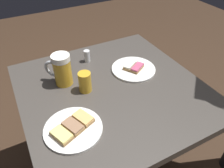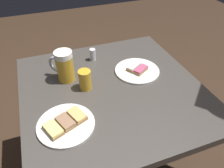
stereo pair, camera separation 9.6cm
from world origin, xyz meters
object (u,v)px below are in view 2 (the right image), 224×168
Objects in this scene: plate_near at (66,124)px; plate_far at (137,70)px; beer_glass_small at (85,80)px; beer_mug at (64,66)px; salt_shaker at (93,55)px.

plate_far is (0.39, 0.22, -0.00)m from plate_near.
plate_far is at bearing 7.42° from beer_glass_small.
beer_mug reaches higher than beer_glass_small.
beer_glass_small reaches higher than plate_far.
beer_mug reaches higher than salt_shaker.
beer_glass_small is at bearing -54.21° from beer_mug.
salt_shaker is (0.22, 0.40, 0.02)m from plate_near.
beer_glass_small is 0.23m from salt_shaker.
plate_far is 2.36× the size of beer_glass_small.
plate_near is 0.29m from beer_mug.
plate_far is 0.25m from salt_shaker.
plate_far is at bearing 29.23° from plate_near.
beer_mug is 0.12m from beer_glass_small.
beer_mug is at bearing 79.09° from plate_near.
salt_shaker is at bearing 134.21° from plate_far.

